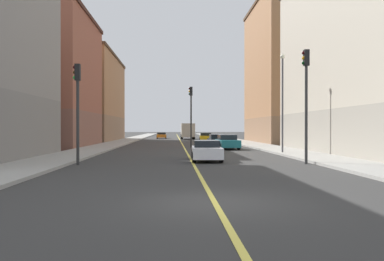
{
  "coord_description": "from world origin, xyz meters",
  "views": [
    {
      "loc": [
        -1.11,
        -10.94,
        2.01
      ],
      "look_at": [
        1.23,
        39.99,
        1.71
      ],
      "focal_mm": 38.09,
      "sensor_mm": 36.0,
      "label": 1
    }
  ],
  "objects": [
    {
      "name": "sidewalk_left",
      "position": [
        8.43,
        49.0,
        0.07
      ],
      "size": [
        3.43,
        168.0,
        0.15
      ],
      "primitive_type": "cube",
      "color": "#9E9B93",
      "rests_on": "ground"
    },
    {
      "name": "sidewalk_right",
      "position": [
        -8.43,
        49.0,
        0.07
      ],
      "size": [
        3.43,
        168.0,
        0.15
      ],
      "primitive_type": "cube",
      "color": "#9E9B93",
      "rests_on": "ground"
    },
    {
      "name": "car_yellow",
      "position": [
        3.78,
        50.46,
        0.63
      ],
      "size": [
        1.98,
        4.02,
        1.31
      ],
      "color": "gold",
      "rests_on": "ground"
    },
    {
      "name": "traffic_light_median_far",
      "position": [
        0.7,
        30.91,
        4.03
      ],
      "size": [
        0.4,
        0.32,
        6.26
      ],
      "color": "#2D2D2D",
      "rests_on": "ground"
    },
    {
      "name": "box_truck",
      "position": [
        1.48,
        62.41,
        1.52
      ],
      "size": [
        2.45,
        7.47,
        2.83
      ],
      "color": "beige",
      "rests_on": "ground"
    },
    {
      "name": "building_left_near",
      "position": [
        15.12,
        20.48,
        7.95
      ],
      "size": [
        10.24,
        22.2,
        15.88
      ],
      "color": "#9D9688",
      "rests_on": "ground"
    },
    {
      "name": "building_left_mid",
      "position": [
        15.12,
        44.22,
        9.66
      ],
      "size": [
        10.24,
        18.03,
        19.31
      ],
      "color": "#8F6B4F",
      "rests_on": "ground"
    },
    {
      "name": "traffic_light_left_near",
      "position": [
        6.3,
        11.48,
        4.11
      ],
      "size": [
        0.4,
        0.32,
        6.39
      ],
      "color": "#2D2D2D",
      "rests_on": "ground"
    },
    {
      "name": "traffic_light_right_near",
      "position": [
        -6.33,
        11.48,
        3.59
      ],
      "size": [
        0.4,
        0.32,
        5.5
      ],
      "color": "#2D2D2D",
      "rests_on": "ground"
    },
    {
      "name": "car_teal",
      "position": [
        4.04,
        27.68,
        0.67
      ],
      "size": [
        1.97,
        4.62,
        1.37
      ],
      "color": "#196670",
      "rests_on": "ground"
    },
    {
      "name": "car_white",
      "position": [
        0.93,
        14.04,
        0.63
      ],
      "size": [
        1.91,
        4.64,
        1.25
      ],
      "color": "white",
      "rests_on": "ground"
    },
    {
      "name": "street_lamp_left_near",
      "position": [
        7.32,
        20.11,
        4.7
      ],
      "size": [
        0.36,
        0.36,
        7.57
      ],
      "color": "#4C4C51",
      "rests_on": "ground"
    },
    {
      "name": "building_right_midblock",
      "position": [
        -15.12,
        33.55,
        7.15
      ],
      "size": [
        10.24,
        15.31,
        14.29
      ],
      "color": "brown",
      "rests_on": "ground"
    },
    {
      "name": "car_orange",
      "position": [
        -3.39,
        68.01,
        0.59
      ],
      "size": [
        1.96,
        4.28,
        1.18
      ],
      "color": "orange",
      "rests_on": "ground"
    },
    {
      "name": "lane_center_stripe",
      "position": [
        0.0,
        49.0,
        0.01
      ],
      "size": [
        0.16,
        154.0,
        0.01
      ],
      "primitive_type": "cube",
      "color": "#E5D14C",
      "rests_on": "ground"
    },
    {
      "name": "ground_plane",
      "position": [
        0.0,
        0.0,
        0.0
      ],
      "size": [
        400.0,
        400.0,
        0.0
      ],
      "primitive_type": "plane",
      "color": "#343332",
      "rests_on": "ground"
    },
    {
      "name": "building_right_distant",
      "position": [
        -15.12,
        53.96,
        6.71
      ],
      "size": [
        10.24,
        22.55,
        13.4
      ],
      "color": "#8F6B4F",
      "rests_on": "ground"
    },
    {
      "name": "car_black",
      "position": [
        3.93,
        35.65,
        0.63
      ],
      "size": [
        1.98,
        4.32,
        1.29
      ],
      "color": "black",
      "rests_on": "ground"
    }
  ]
}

